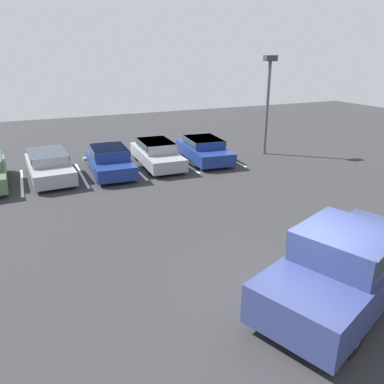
% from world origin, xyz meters
% --- Properties ---
extents(ground_plane, '(60.00, 60.00, 0.00)m').
position_xyz_m(ground_plane, '(0.00, 0.00, 0.00)').
color(ground_plane, '#2D2D30').
extents(stall_stripe_b, '(0.12, 4.13, 0.01)m').
position_xyz_m(stall_stripe_b, '(-5.93, 11.99, 0.00)').
color(stall_stripe_b, white).
rests_on(stall_stripe_b, ground_plane).
extents(stall_stripe_c, '(0.12, 4.13, 0.01)m').
position_xyz_m(stall_stripe_c, '(-3.29, 11.99, 0.00)').
color(stall_stripe_c, white).
rests_on(stall_stripe_c, ground_plane).
extents(stall_stripe_d, '(0.12, 4.13, 0.01)m').
position_xyz_m(stall_stripe_d, '(-0.65, 11.99, 0.00)').
color(stall_stripe_d, white).
rests_on(stall_stripe_d, ground_plane).
extents(stall_stripe_e, '(0.12, 4.13, 0.01)m').
position_xyz_m(stall_stripe_e, '(1.99, 11.99, 0.00)').
color(stall_stripe_e, white).
rests_on(stall_stripe_e, ground_plane).
extents(stall_stripe_f, '(0.12, 4.13, 0.01)m').
position_xyz_m(stall_stripe_f, '(4.63, 11.99, 0.00)').
color(stall_stripe_f, white).
rests_on(stall_stripe_f, ground_plane).
extents(pickup_truck, '(5.79, 3.86, 1.86)m').
position_xyz_m(pickup_truck, '(0.94, -0.33, 0.92)').
color(pickup_truck, navy).
rests_on(pickup_truck, ground_plane).
extents(parked_sedan_b, '(1.97, 4.53, 1.23)m').
position_xyz_m(parked_sedan_b, '(-4.68, 12.16, 0.65)').
color(parked_sedan_b, gray).
rests_on(parked_sedan_b, ground_plane).
extents(parked_sedan_c, '(2.01, 4.39, 1.25)m').
position_xyz_m(parked_sedan_c, '(-1.92, 11.85, 0.66)').
color(parked_sedan_c, navy).
rests_on(parked_sedan_c, ground_plane).
extents(parked_sedan_d, '(1.92, 4.73, 1.26)m').
position_xyz_m(parked_sedan_d, '(0.58, 12.20, 0.67)').
color(parked_sedan_d, gray).
rests_on(parked_sedan_d, ground_plane).
extents(parked_sedan_e, '(2.23, 4.51, 1.21)m').
position_xyz_m(parked_sedan_e, '(3.22, 12.03, 0.64)').
color(parked_sedan_e, navy).
rests_on(parked_sedan_e, ground_plane).
extents(light_post, '(0.70, 0.36, 5.38)m').
position_xyz_m(light_post, '(7.02, 11.86, 3.40)').
color(light_post, '#515156').
rests_on(light_post, ground_plane).
extents(wheel_stop_curb, '(1.97, 0.20, 0.14)m').
position_xyz_m(wheel_stop_curb, '(-1.82, 14.64, 0.07)').
color(wheel_stop_curb, '#B7B2A8').
rests_on(wheel_stop_curb, ground_plane).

